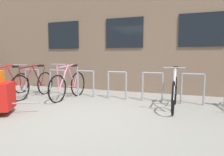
% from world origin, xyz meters
% --- Properties ---
extents(ground_plane, '(42.00, 42.00, 0.00)m').
position_xyz_m(ground_plane, '(0.00, 0.00, 0.00)').
color(ground_plane, gray).
extents(storefront_building, '(28.00, 6.56, 6.29)m').
position_xyz_m(storefront_building, '(0.00, 6.46, 3.15)').
color(storefront_building, '#7A604C').
rests_on(storefront_building, ground).
extents(bike_rack, '(6.58, 0.05, 0.80)m').
position_xyz_m(bike_rack, '(0.18, 1.90, 0.48)').
color(bike_rack, gray).
rests_on(bike_rack, ground).
extents(bicycle_silver, '(0.44, 1.75, 1.01)m').
position_xyz_m(bicycle_silver, '(1.78, 1.34, 0.39)').
color(bicycle_silver, black).
rests_on(bicycle_silver, ground).
extents(bicycle_pink, '(0.44, 1.76, 1.04)m').
position_xyz_m(bicycle_pink, '(-1.13, 1.45, 0.40)').
color(bicycle_pink, black).
rests_on(bicycle_pink, ground).
extents(bicycle_red, '(0.44, 1.67, 1.01)m').
position_xyz_m(bicycle_red, '(-3.14, 1.24, 0.37)').
color(bicycle_red, black).
rests_on(bicycle_red, ground).
extents(bicycle_maroon, '(0.44, 1.81, 1.02)m').
position_xyz_m(bicycle_maroon, '(-2.24, 1.30, 0.39)').
color(bicycle_maroon, black).
rests_on(bicycle_maroon, ground).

